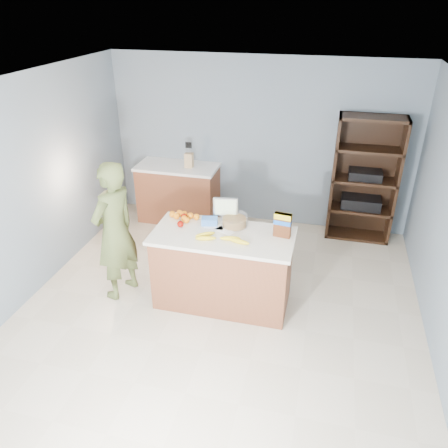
% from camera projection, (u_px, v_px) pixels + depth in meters
% --- Properties ---
extents(floor, '(4.50, 5.00, 0.02)m').
position_uv_depth(floor, '(216.00, 316.00, 4.93)').
color(floor, beige).
rests_on(floor, ground).
extents(walls, '(4.52, 5.02, 2.51)m').
position_uv_depth(walls, '(215.00, 180.00, 4.15)').
color(walls, slate).
rests_on(walls, ground).
extents(counter_peninsula, '(1.56, 0.76, 0.90)m').
position_uv_depth(counter_peninsula, '(223.00, 271.00, 4.99)').
color(counter_peninsula, brown).
rests_on(counter_peninsula, ground).
extents(back_cabinet, '(1.24, 0.62, 0.90)m').
position_uv_depth(back_cabinet, '(179.00, 193.00, 6.86)').
color(back_cabinet, brown).
rests_on(back_cabinet, ground).
extents(shelving_unit, '(0.90, 0.40, 1.80)m').
position_uv_depth(shelving_unit, '(364.00, 181.00, 6.20)').
color(shelving_unit, black).
rests_on(shelving_unit, ground).
extents(person, '(0.56, 0.70, 1.67)m').
position_uv_depth(person, '(115.00, 232.00, 4.95)').
color(person, '#535F30').
rests_on(person, ground).
extents(knife_block, '(0.12, 0.10, 0.31)m').
position_uv_depth(knife_block, '(189.00, 160.00, 6.53)').
color(knife_block, tan).
rests_on(knife_block, back_cabinet).
extents(envelopes, '(0.37, 0.22, 0.00)m').
position_uv_depth(envelopes, '(219.00, 229.00, 4.87)').
color(envelopes, white).
rests_on(envelopes, counter_peninsula).
extents(bananas, '(0.62, 0.22, 0.05)m').
position_uv_depth(bananas, '(220.00, 238.00, 4.64)').
color(bananas, yellow).
rests_on(bananas, counter_peninsula).
extents(apples, '(0.09, 0.26, 0.07)m').
position_uv_depth(apples, '(182.00, 220.00, 4.97)').
color(apples, '#880B03').
rests_on(apples, counter_peninsula).
extents(oranges, '(0.37, 0.23, 0.08)m').
position_uv_depth(oranges, '(184.00, 216.00, 5.07)').
color(oranges, orange).
rests_on(oranges, counter_peninsula).
extents(blue_carton, '(0.20, 0.16, 0.08)m').
position_uv_depth(blue_carton, '(209.00, 221.00, 4.95)').
color(blue_carton, blue).
rests_on(blue_carton, counter_peninsula).
extents(salad_bowl, '(0.30, 0.30, 0.13)m').
position_uv_depth(salad_bowl, '(234.00, 221.00, 4.91)').
color(salad_bowl, '#267219').
rests_on(salad_bowl, counter_peninsula).
extents(tv, '(0.28, 0.12, 0.28)m').
position_uv_depth(tv, '(226.00, 208.00, 4.98)').
color(tv, silver).
rests_on(tv, counter_peninsula).
extents(cereal_box, '(0.19, 0.09, 0.28)m').
position_uv_depth(cereal_box, '(283.00, 223.00, 4.64)').
color(cereal_box, '#592B14').
rests_on(cereal_box, counter_peninsula).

